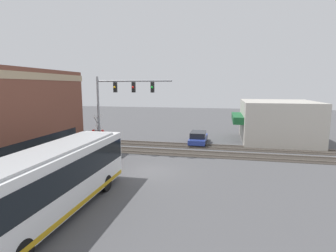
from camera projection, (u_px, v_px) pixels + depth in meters
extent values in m
plane|color=#4C4C4F|center=(150.00, 172.00, 19.70)|extent=(120.00, 120.00, 0.00)
cube|color=tan|center=(5.00, 75.00, 15.68)|extent=(16.94, 0.36, 0.50)
cube|color=black|center=(14.00, 161.00, 16.46)|extent=(14.06, 0.12, 2.20)
cube|color=#B2ADA3|center=(277.00, 121.00, 30.67)|extent=(9.10, 7.98, 4.68)
cube|color=#19592D|center=(237.00, 118.00, 31.55)|extent=(6.37, 1.20, 0.80)
cube|color=white|center=(55.00, 179.00, 12.88)|extent=(10.94, 2.55, 2.86)
cube|color=black|center=(54.00, 170.00, 12.81)|extent=(10.72, 2.59, 1.20)
cube|color=gold|center=(56.00, 203.00, 13.06)|extent=(10.72, 2.58, 0.24)
cube|color=#A5A8AA|center=(53.00, 149.00, 12.65)|extent=(9.29, 2.17, 0.12)
cylinder|color=black|center=(89.00, 182.00, 16.24)|extent=(1.00, 2.57, 1.00)
cylinder|color=gray|center=(99.00, 117.00, 23.94)|extent=(0.20, 0.20, 7.23)
cylinder|color=gray|center=(133.00, 81.00, 22.76)|extent=(0.16, 6.83, 0.16)
cube|color=black|center=(115.00, 87.00, 23.19)|extent=(0.30, 0.27, 0.90)
sphere|color=yellow|center=(115.00, 87.00, 23.03)|extent=(0.20, 0.20, 0.20)
cube|color=black|center=(134.00, 87.00, 22.84)|extent=(0.30, 0.27, 0.90)
sphere|color=red|center=(133.00, 87.00, 22.68)|extent=(0.20, 0.20, 0.20)
cube|color=black|center=(152.00, 87.00, 22.50)|extent=(0.30, 0.27, 0.90)
sphere|color=green|center=(152.00, 87.00, 22.34)|extent=(0.20, 0.20, 0.20)
cylinder|color=gray|center=(98.00, 136.00, 24.15)|extent=(0.14, 0.14, 3.60)
cube|color=white|center=(98.00, 122.00, 23.96)|extent=(1.41, 0.06, 1.41)
cube|color=white|center=(98.00, 122.00, 23.96)|extent=(1.41, 0.06, 1.41)
cylinder|color=#38383A|center=(98.00, 131.00, 24.08)|extent=(0.08, 0.90, 0.08)
sphere|color=red|center=(103.00, 131.00, 23.94)|extent=(0.28, 0.28, 0.28)
sphere|color=red|center=(93.00, 131.00, 24.12)|extent=(0.28, 0.28, 0.28)
cube|color=#332D28|center=(167.00, 152.00, 25.51)|extent=(2.60, 60.00, 0.03)
cube|color=#6B6056|center=(166.00, 153.00, 24.80)|extent=(0.07, 60.00, 0.15)
cube|color=#6B6056|center=(169.00, 150.00, 26.19)|extent=(0.07, 60.00, 0.15)
cube|color=#332D28|center=(173.00, 145.00, 28.60)|extent=(2.60, 60.00, 0.03)
cube|color=#6B6056|center=(172.00, 146.00, 27.90)|extent=(0.07, 60.00, 0.15)
cube|color=#6B6056|center=(174.00, 143.00, 29.29)|extent=(0.07, 60.00, 0.15)
cube|color=navy|center=(198.00, 139.00, 29.41)|extent=(4.77, 1.80, 0.50)
cube|color=black|center=(198.00, 134.00, 29.10)|extent=(2.63, 1.62, 0.62)
cylinder|color=black|center=(199.00, 138.00, 30.87)|extent=(0.64, 1.82, 0.64)
cylinder|color=black|center=(197.00, 143.00, 28.01)|extent=(0.64, 1.82, 0.64)
cylinder|color=#2D3351|center=(103.00, 152.00, 23.98)|extent=(0.28, 0.28, 0.83)
cylinder|color=#195933|center=(103.00, 144.00, 23.87)|extent=(0.34, 0.34, 0.69)
sphere|color=tan|center=(103.00, 139.00, 23.80)|extent=(0.23, 0.23, 0.23)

